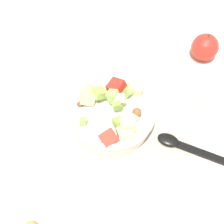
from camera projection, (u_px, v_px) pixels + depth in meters
The scene contains 5 objects.
ground_plane at pixel (109, 118), 0.83m from camera, with size 2.40×2.40×0.00m, color silver.
placemat at pixel (109, 117), 0.83m from camera, with size 0.48×0.36×0.01m, color #BCB299.
salad_bowl at pixel (112, 113), 0.79m from camera, with size 0.23×0.23×0.10m.
serving_spoon at pixel (184, 146), 0.77m from camera, with size 0.21×0.05×0.01m.
whole_apple at pixel (205, 47), 0.92m from camera, with size 0.08×0.08×0.09m.
Camera 1 is at (0.14, -0.41, 0.71)m, focal length 49.12 mm.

